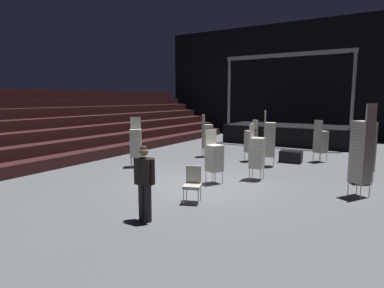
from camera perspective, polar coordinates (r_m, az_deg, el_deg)
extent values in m
cube|color=#515459|center=(10.27, 1.36, -7.41)|extent=(22.00, 30.00, 0.10)
cube|color=black|center=(24.12, 19.81, 10.75)|extent=(22.00, 0.30, 8.00)
cube|color=black|center=(14.83, -17.56, -1.86)|extent=(0.75, 24.00, 0.45)
cube|color=black|center=(15.33, -19.48, 0.08)|extent=(0.75, 24.00, 0.45)
cube|color=black|center=(15.87, -21.28, 1.88)|extent=(0.75, 24.00, 0.45)
cube|color=black|center=(16.43, -22.96, 3.56)|extent=(0.75, 24.00, 0.45)
cube|color=black|center=(17.02, -24.53, 5.13)|extent=(0.75, 24.00, 0.45)
cube|color=black|center=(17.63, -26.00, 6.59)|extent=(0.75, 24.00, 0.45)
cube|color=black|center=(18.27, -27.38, 7.94)|extent=(0.75, 24.00, 0.45)
cube|color=black|center=(20.24, 17.02, 1.67)|extent=(7.32, 3.39, 1.09)
cylinder|color=#9EA0A8|center=(19.90, 6.59, 9.15)|extent=(0.16, 0.16, 3.96)
cylinder|color=#9EA0A8|center=(18.13, 26.79, 8.45)|extent=(0.16, 0.16, 3.96)
cube|color=#9EA0A8|center=(18.87, 16.47, 14.97)|extent=(7.02, 0.20, 0.20)
cylinder|color=black|center=(19.91, 7.35, 14.22)|extent=(0.18, 0.18, 0.22)
cylinder|color=black|center=(19.15, 13.30, 14.32)|extent=(0.18, 0.18, 0.22)
cylinder|color=black|center=(18.60, 19.68, 14.26)|extent=(0.18, 0.18, 0.22)
cylinder|color=black|center=(18.28, 26.35, 14.01)|extent=(0.18, 0.18, 0.22)
cylinder|color=black|center=(7.20, -7.81, -10.44)|extent=(0.15, 0.15, 0.84)
cylinder|color=black|center=(7.31, -8.92, -10.17)|extent=(0.15, 0.15, 0.84)
cube|color=silver|center=(7.02, -8.81, -4.89)|extent=(0.18, 0.10, 0.59)
cube|color=black|center=(7.06, -8.49, -4.80)|extent=(0.40, 0.23, 0.59)
cube|color=black|center=(6.96, -9.11, -4.41)|extent=(0.06, 0.01, 0.38)
cylinder|color=black|center=(6.91, -7.00, -4.96)|extent=(0.10, 0.10, 0.54)
cylinder|color=black|center=(7.21, -9.92, -4.47)|extent=(0.10, 0.10, 0.54)
sphere|color=#936B4C|center=(6.98, -8.56, -1.33)|extent=(0.19, 0.19, 0.19)
sphere|color=black|center=(6.97, -8.57, -0.90)|extent=(0.16, 0.16, 0.16)
cylinder|color=#B2B5BA|center=(10.01, 26.01, -7.17)|extent=(0.02, 0.02, 0.40)
cylinder|color=#B2B5BA|center=(10.32, 27.27, -6.82)|extent=(0.02, 0.02, 0.40)
cylinder|color=#B2B5BA|center=(9.80, 27.81, -7.60)|extent=(0.02, 0.02, 0.40)
cylinder|color=#B2B5BA|center=(10.11, 29.04, -7.23)|extent=(0.02, 0.02, 0.40)
cube|color=#B7B2A3|center=(10.00, 27.62, -5.86)|extent=(0.60, 0.60, 0.08)
cube|color=#B7B2A3|center=(9.98, 27.66, -5.38)|extent=(0.60, 0.60, 0.08)
cube|color=#B7B2A3|center=(9.97, 27.69, -4.91)|extent=(0.60, 0.60, 0.08)
cube|color=#B7B2A3|center=(9.95, 27.72, -4.43)|extent=(0.60, 0.60, 0.08)
cube|color=#B7B2A3|center=(9.93, 27.75, -3.95)|extent=(0.60, 0.60, 0.08)
cube|color=#B7B2A3|center=(9.91, 27.78, -3.47)|extent=(0.60, 0.60, 0.08)
cube|color=#B7B2A3|center=(9.90, 27.82, -2.99)|extent=(0.60, 0.60, 0.08)
cube|color=#B7B2A3|center=(9.88, 27.85, -2.51)|extent=(0.60, 0.60, 0.08)
cube|color=#B7B2A3|center=(9.87, 27.88, -2.02)|extent=(0.60, 0.60, 0.08)
cube|color=#B7B2A3|center=(9.86, 27.91, -1.53)|extent=(0.60, 0.60, 0.08)
cube|color=#B7B2A3|center=(9.85, 27.95, -1.05)|extent=(0.60, 0.60, 0.08)
cube|color=#B7B2A3|center=(9.83, 27.98, -0.56)|extent=(0.60, 0.60, 0.08)
cube|color=#B7B2A3|center=(9.82, 28.01, -0.07)|extent=(0.60, 0.60, 0.08)
cube|color=#B7B2A3|center=(9.81, 28.05, 0.43)|extent=(0.60, 0.60, 0.08)
cube|color=#B7B2A3|center=(9.80, 28.08, 0.92)|extent=(0.60, 0.60, 0.08)
cube|color=#B7B2A3|center=(9.79, 28.11, 1.41)|extent=(0.60, 0.60, 0.08)
cube|color=#B7B2A3|center=(9.79, 28.15, 1.90)|extent=(0.60, 0.60, 0.08)
cube|color=#B7B2A3|center=(9.78, 28.18, 2.40)|extent=(0.60, 0.60, 0.08)
cube|color=#B7B2A3|center=(9.77, 28.21, 2.90)|extent=(0.60, 0.60, 0.08)
cube|color=#B7B2A3|center=(9.77, 28.25, 3.39)|extent=(0.60, 0.60, 0.08)
cube|color=#B7B2A3|center=(9.64, 29.32, 4.90)|extent=(0.25, 0.37, 0.46)
cylinder|color=#B2B5BA|center=(15.19, 3.28, -1.36)|extent=(0.02, 0.02, 0.40)
cylinder|color=#B2B5BA|center=(14.82, 3.63, -1.59)|extent=(0.02, 0.02, 0.40)
cylinder|color=#B2B5BA|center=(15.10, 1.88, -1.40)|extent=(0.02, 0.02, 0.40)
cylinder|color=#B2B5BA|center=(14.73, 2.19, -1.64)|extent=(0.02, 0.02, 0.40)
cube|color=#B7B2A3|center=(14.92, 2.75, -0.58)|extent=(0.62, 0.62, 0.08)
cube|color=#B7B2A3|center=(14.91, 2.75, -0.26)|extent=(0.62, 0.62, 0.08)
cube|color=#B7B2A3|center=(14.90, 2.75, 0.07)|extent=(0.62, 0.62, 0.08)
cube|color=#B7B2A3|center=(14.88, 2.76, 0.39)|extent=(0.62, 0.62, 0.08)
cube|color=#B7B2A3|center=(14.87, 2.76, 0.72)|extent=(0.62, 0.62, 0.08)
cube|color=#B7B2A3|center=(14.86, 2.76, 1.04)|extent=(0.62, 0.62, 0.08)
cube|color=#B7B2A3|center=(14.85, 2.76, 1.37)|extent=(0.62, 0.62, 0.08)
cube|color=#B7B2A3|center=(14.84, 2.76, 1.69)|extent=(0.62, 0.62, 0.08)
cube|color=#B7B2A3|center=(14.83, 2.77, 2.02)|extent=(0.62, 0.62, 0.08)
cube|color=#B7B2A3|center=(14.82, 2.77, 2.35)|extent=(0.62, 0.62, 0.08)
cube|color=#B7B2A3|center=(14.82, 2.77, 2.67)|extent=(0.62, 0.62, 0.08)
cube|color=#B7B2A3|center=(14.81, 2.77, 3.00)|extent=(0.62, 0.62, 0.08)
cube|color=#B7B2A3|center=(14.80, 2.78, 3.33)|extent=(0.62, 0.62, 0.08)
cube|color=#B7B2A3|center=(14.74, 2.04, 4.37)|extent=(0.31, 0.34, 0.46)
cylinder|color=#B2B5BA|center=(15.04, 21.74, -2.02)|extent=(0.02, 0.02, 0.40)
cylinder|color=#B2B5BA|center=(14.79, 22.85, -2.24)|extent=(0.02, 0.02, 0.40)
cylinder|color=#B2B5BA|center=(14.75, 20.77, -2.16)|extent=(0.02, 0.02, 0.40)
cylinder|color=#B2B5BA|center=(14.51, 21.88, -2.38)|extent=(0.02, 0.02, 0.40)
cube|color=#B7B2A3|center=(14.73, 21.86, -1.27)|extent=(0.60, 0.60, 0.08)
cube|color=#B7B2A3|center=(14.72, 21.88, -0.95)|extent=(0.60, 0.60, 0.08)
cube|color=#B7B2A3|center=(14.71, 21.89, -0.62)|extent=(0.60, 0.60, 0.08)
cube|color=#B7B2A3|center=(14.69, 21.91, -0.29)|extent=(0.60, 0.60, 0.08)
cube|color=#B7B2A3|center=(14.68, 21.93, 0.04)|extent=(0.60, 0.60, 0.08)
cube|color=#B7B2A3|center=(14.67, 21.95, 0.37)|extent=(0.60, 0.60, 0.08)
cube|color=#B7B2A3|center=(14.66, 21.96, 0.69)|extent=(0.60, 0.60, 0.08)
cube|color=#B7B2A3|center=(14.65, 21.98, 1.02)|extent=(0.60, 0.60, 0.08)
cube|color=#B7B2A3|center=(14.64, 22.00, 1.35)|extent=(0.60, 0.60, 0.08)
cube|color=#B7B2A3|center=(14.63, 22.02, 1.68)|extent=(0.60, 0.60, 0.08)
cube|color=#B7B2A3|center=(14.63, 22.03, 2.02)|extent=(0.60, 0.60, 0.08)
cube|color=#B7B2A3|center=(14.45, 21.59, 3.06)|extent=(0.37, 0.25, 0.46)
cylinder|color=#B2B5BA|center=(13.38, 14.34, -2.90)|extent=(0.02, 0.02, 0.40)
cylinder|color=#B2B5BA|center=(13.00, 14.32, -3.21)|extent=(0.02, 0.02, 0.40)
cylinder|color=#B2B5BA|center=(13.38, 12.71, -2.84)|extent=(0.02, 0.02, 0.40)
cylinder|color=#B2B5BA|center=(13.01, 12.65, -3.15)|extent=(0.02, 0.02, 0.40)
cube|color=#B7B2A3|center=(13.15, 13.54, -1.98)|extent=(0.55, 0.55, 0.08)
cube|color=#B7B2A3|center=(13.13, 13.55, -1.62)|extent=(0.55, 0.55, 0.08)
cube|color=#B7B2A3|center=(13.12, 13.57, -1.25)|extent=(0.55, 0.55, 0.08)
cube|color=#B7B2A3|center=(13.11, 13.58, -0.89)|extent=(0.55, 0.55, 0.08)
cube|color=#B7B2A3|center=(13.09, 13.59, -0.52)|extent=(0.55, 0.55, 0.08)
cube|color=#B7B2A3|center=(13.08, 13.60, -0.15)|extent=(0.55, 0.55, 0.08)
cube|color=#B7B2A3|center=(13.07, 13.62, 0.22)|extent=(0.55, 0.55, 0.08)
cube|color=#B7B2A3|center=(13.06, 13.63, 0.59)|extent=(0.55, 0.55, 0.08)
cube|color=#B7B2A3|center=(13.05, 13.64, 0.96)|extent=(0.55, 0.55, 0.08)
cube|color=#B7B2A3|center=(13.04, 13.65, 1.33)|extent=(0.55, 0.55, 0.08)
cube|color=#B7B2A3|center=(13.03, 13.67, 1.70)|extent=(0.55, 0.55, 0.08)
cube|color=#B7B2A3|center=(13.02, 13.68, 2.07)|extent=(0.55, 0.55, 0.08)
cube|color=#B7B2A3|center=(13.01, 13.69, 2.44)|extent=(0.55, 0.55, 0.08)
cube|color=#B7B2A3|center=(13.00, 13.70, 2.82)|extent=(0.55, 0.55, 0.08)
cube|color=#B7B2A3|center=(13.00, 13.72, 3.19)|extent=(0.55, 0.55, 0.08)
cube|color=#B7B2A3|center=(12.99, 13.73, 3.56)|extent=(0.55, 0.55, 0.08)
cube|color=#B7B2A3|center=(12.98, 12.91, 4.79)|extent=(0.16, 0.40, 0.46)
cylinder|color=#B2B5BA|center=(10.27, 5.46, -5.99)|extent=(0.02, 0.02, 0.40)
cylinder|color=#B2B5BA|center=(10.05, 3.75, -6.29)|extent=(0.02, 0.02, 0.40)
cylinder|color=#B2B5BA|center=(10.56, 4.17, -5.58)|extent=(0.02, 0.02, 0.40)
cylinder|color=#B2B5BA|center=(10.34, 2.49, -5.86)|extent=(0.02, 0.02, 0.40)
cube|color=#B7B2A3|center=(10.25, 3.98, -4.61)|extent=(0.59, 0.59, 0.08)
cube|color=#B7B2A3|center=(10.23, 3.99, -4.15)|extent=(0.59, 0.59, 0.08)
cube|color=#B7B2A3|center=(10.21, 3.99, -3.68)|extent=(0.59, 0.59, 0.08)
cube|color=#B7B2A3|center=(10.20, 4.00, -3.22)|extent=(0.59, 0.59, 0.08)
cube|color=#B7B2A3|center=(10.18, 4.00, -2.75)|extent=(0.59, 0.59, 0.08)
cube|color=#B7B2A3|center=(10.16, 4.00, -2.28)|extent=(0.59, 0.59, 0.08)
cube|color=#B7B2A3|center=(10.15, 4.01, -1.80)|extent=(0.59, 0.59, 0.08)
cube|color=#B7B2A3|center=(10.13, 4.01, -1.33)|extent=(0.59, 0.59, 0.08)
cube|color=#B7B2A3|center=(10.12, 4.02, -0.86)|extent=(0.59, 0.59, 0.08)
cube|color=#B7B2A3|center=(10.11, 4.02, -0.38)|extent=(0.59, 0.59, 0.08)
cube|color=#B7B2A3|center=(10.23, 3.38, 1.27)|extent=(0.22, 0.39, 0.46)
cylinder|color=#B2B5BA|center=(13.81, 9.99, -2.42)|extent=(0.02, 0.02, 0.40)
cylinder|color=#B2B5BA|center=(14.15, 9.32, -2.15)|extent=(0.02, 0.02, 0.40)
cylinder|color=#B2B5BA|center=(13.98, 11.39, -2.33)|extent=(0.02, 0.02, 0.40)
cylinder|color=#B2B5BA|center=(14.31, 10.69, -2.07)|extent=(0.02, 0.02, 0.40)
cube|color=#B7B2A3|center=(14.02, 10.37, -1.27)|extent=(0.62, 0.62, 0.08)
cube|color=#B7B2A3|center=(14.01, 10.38, -0.92)|extent=(0.62, 0.62, 0.08)
cube|color=#B7B2A3|center=(13.99, 10.39, -0.58)|extent=(0.62, 0.62, 0.08)
cube|color=#B7B2A3|center=(13.98, 10.40, -0.24)|extent=(0.62, 0.62, 0.08)
cube|color=#B7B2A3|center=(13.97, 10.41, 0.11)|extent=(0.62, 0.62, 0.08)
cube|color=#B7B2A3|center=(13.96, 10.42, 0.45)|extent=(0.62, 0.62, 0.08)
cube|color=#B7B2A3|center=(13.95, 10.43, 0.80)|extent=(0.62, 0.62, 0.08)
cube|color=#B7B2A3|center=(13.94, 10.44, 1.15)|extent=(0.62, 0.62, 0.08)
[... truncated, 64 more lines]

